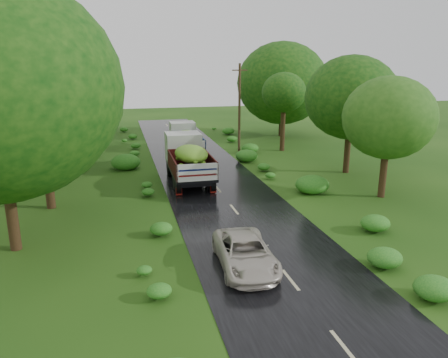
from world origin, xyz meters
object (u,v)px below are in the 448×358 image
object	(u,v)px
truck_far	(186,138)
utility_pole	(239,107)
truck_near	(188,157)
car	(245,253)

from	to	relation	value
truck_far	utility_pole	xyz separation A→B (m)	(4.73, 0.28, 2.41)
truck_far	utility_pole	size ratio (longest dim) A/B	0.82
truck_near	car	bearing A→B (deg)	-88.89
truck_near	truck_far	size ratio (longest dim) A/B	1.12
truck_near	car	xyz separation A→B (m)	(0.15, -12.92, -1.01)
truck_far	car	world-z (taller)	truck_far
truck_near	utility_pole	world-z (taller)	utility_pole
car	utility_pole	distance (m)	22.15
utility_pole	truck_far	bearing A→B (deg)	179.93
truck_far	utility_pole	bearing A→B (deg)	3.94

